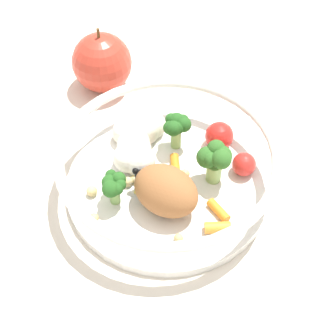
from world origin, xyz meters
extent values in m
plane|color=silver|center=(0.00, 0.00, 0.00)|extent=(2.40, 2.40, 0.00)
cylinder|color=white|center=(0.02, 0.01, 0.01)|extent=(0.22, 0.22, 0.01)
torus|color=white|center=(0.02, 0.01, 0.06)|extent=(0.23, 0.23, 0.01)
ellipsoid|color=#935B33|center=(0.05, -0.01, 0.04)|extent=(0.09, 0.08, 0.05)
cylinder|color=#8EB766|center=(-0.02, 0.04, 0.02)|extent=(0.01, 0.01, 0.02)
sphere|color=#23561E|center=(-0.01, 0.04, 0.05)|extent=(0.01, 0.01, 0.01)
sphere|color=#23561E|center=(-0.02, 0.05, 0.05)|extent=(0.02, 0.02, 0.02)
sphere|color=#23561E|center=(-0.02, 0.05, 0.05)|extent=(0.01, 0.01, 0.01)
sphere|color=#23561E|center=(-0.02, 0.04, 0.05)|extent=(0.02, 0.02, 0.02)
sphere|color=#23561E|center=(-0.03, 0.04, 0.05)|extent=(0.01, 0.01, 0.01)
sphere|color=#23561E|center=(-0.02, 0.04, 0.04)|extent=(0.01, 0.01, 0.01)
sphere|color=#23561E|center=(-0.02, 0.03, 0.05)|extent=(0.01, 0.01, 0.01)
sphere|color=#23561E|center=(-0.01, 0.03, 0.05)|extent=(0.02, 0.02, 0.02)
cylinder|color=#7FAD5B|center=(0.01, -0.06, 0.02)|extent=(0.01, 0.01, 0.02)
sphere|color=#23561E|center=(0.02, -0.06, 0.04)|extent=(0.01, 0.01, 0.01)
sphere|color=#23561E|center=(0.02, -0.05, 0.04)|extent=(0.01, 0.01, 0.01)
sphere|color=#23561E|center=(0.01, -0.05, 0.04)|extent=(0.02, 0.02, 0.02)
sphere|color=#23561E|center=(0.00, -0.05, 0.04)|extent=(0.01, 0.01, 0.01)
sphere|color=#23561E|center=(0.01, -0.06, 0.04)|extent=(0.02, 0.02, 0.02)
sphere|color=#23561E|center=(0.01, -0.06, 0.04)|extent=(0.01, 0.01, 0.01)
sphere|color=#23561E|center=(0.02, -0.06, 0.04)|extent=(0.02, 0.02, 0.02)
cylinder|color=#8EB766|center=(0.04, 0.05, 0.02)|extent=(0.02, 0.02, 0.02)
sphere|color=#2D6023|center=(0.05, 0.05, 0.05)|extent=(0.02, 0.02, 0.02)
sphere|color=#2D6023|center=(0.05, 0.05, 0.05)|extent=(0.02, 0.02, 0.02)
sphere|color=#2D6023|center=(0.04, 0.05, 0.05)|extent=(0.02, 0.02, 0.02)
sphere|color=#2D6023|center=(0.04, 0.04, 0.04)|extent=(0.02, 0.02, 0.02)
sphere|color=#2D6023|center=(0.04, 0.04, 0.05)|extent=(0.02, 0.02, 0.02)
sphere|color=white|center=(-0.01, -0.01, 0.02)|extent=(0.04, 0.04, 0.04)
sphere|color=white|center=(-0.03, -0.01, 0.03)|extent=(0.02, 0.02, 0.02)
sphere|color=white|center=(-0.03, -0.01, 0.03)|extent=(0.03, 0.03, 0.03)
sphere|color=white|center=(-0.03, -0.01, 0.03)|extent=(0.04, 0.04, 0.04)
sphere|color=white|center=(-0.03, -0.01, 0.02)|extent=(0.02, 0.02, 0.02)
sphere|color=white|center=(-0.02, -0.02, 0.03)|extent=(0.03, 0.03, 0.03)
sphere|color=white|center=(-0.05, 0.02, 0.03)|extent=(0.03, 0.03, 0.03)
sphere|color=white|center=(-0.05, 0.02, 0.02)|extent=(0.04, 0.04, 0.04)
sphere|color=white|center=(-0.05, 0.03, 0.02)|extent=(0.03, 0.03, 0.03)
sphere|color=white|center=(-0.06, 0.02, 0.03)|extent=(0.03, 0.03, 0.03)
sphere|color=white|center=(-0.06, 0.00, 0.02)|extent=(0.04, 0.04, 0.04)
sphere|color=white|center=(-0.04, 0.00, 0.03)|extent=(0.03, 0.03, 0.03)
cube|color=yellow|center=(0.01, -0.02, 0.01)|extent=(0.02, 0.02, 0.00)
cylinder|color=#1933B2|center=(0.01, -0.02, 0.02)|extent=(0.02, 0.02, 0.02)
sphere|color=black|center=(0.01, -0.02, 0.04)|extent=(0.01, 0.01, 0.01)
sphere|color=black|center=(0.02, -0.02, 0.04)|extent=(0.01, 0.01, 0.01)
sphere|color=black|center=(0.01, -0.03, 0.04)|extent=(0.01, 0.01, 0.01)
cylinder|color=orange|center=(0.08, 0.03, 0.02)|extent=(0.03, 0.01, 0.01)
cylinder|color=orange|center=(0.01, 0.02, 0.02)|extent=(0.03, 0.02, 0.01)
cylinder|color=orange|center=(0.10, 0.01, 0.02)|extent=(0.02, 0.03, 0.01)
sphere|color=red|center=(0.01, 0.08, 0.03)|extent=(0.03, 0.03, 0.03)
sphere|color=red|center=(0.05, 0.08, 0.02)|extent=(0.03, 0.03, 0.03)
sphere|color=#D1B775|center=(0.02, 0.02, 0.02)|extent=(0.01, 0.01, 0.01)
sphere|color=tan|center=(0.01, 0.00, 0.02)|extent=(0.01, 0.01, 0.01)
sphere|color=#D1B775|center=(-0.01, -0.07, 0.02)|extent=(0.01, 0.01, 0.01)
sphere|color=tan|center=(0.00, -0.03, 0.02)|extent=(0.01, 0.01, 0.01)
sphere|color=#D1B775|center=(-0.06, -0.01, 0.02)|extent=(0.01, 0.01, 0.01)
sphere|color=tan|center=(0.09, -0.03, 0.02)|extent=(0.01, 0.01, 0.01)
sphere|color=tan|center=(0.02, -0.09, 0.02)|extent=(0.01, 0.01, 0.01)
sphere|color=#D1B775|center=(0.00, -0.03, 0.02)|extent=(0.01, 0.01, 0.01)
sphere|color=#D1B775|center=(0.00, -0.01, 0.02)|extent=(0.01, 0.01, 0.01)
sphere|color=#BC3828|center=(-0.17, 0.03, 0.04)|extent=(0.08, 0.08, 0.08)
cylinder|color=brown|center=(-0.17, 0.03, 0.08)|extent=(0.00, 0.00, 0.01)
camera|label=1|loc=(0.31, -0.18, 0.44)|focal=53.79mm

